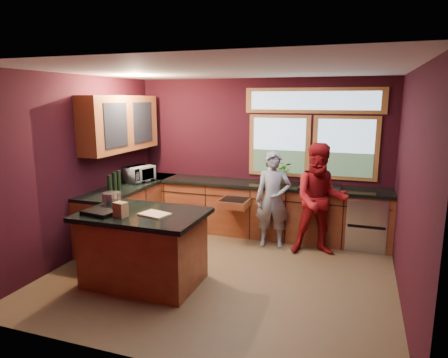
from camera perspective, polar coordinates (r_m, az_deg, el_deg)
The scene contains 14 objects.
floor at distance 5.64m, azimuth -0.27°, elevation -13.25°, with size 4.50×4.50×0.00m, color brown.
room_shell at distance 5.67m, azimuth -4.92°, elevation 5.78°, with size 4.52×4.02×2.71m.
back_counter at distance 6.96m, azimuth 5.94°, elevation -4.38°, with size 4.50×0.64×0.93m.
left_counter at distance 7.01m, azimuth -13.14°, elevation -4.49°, with size 0.64×2.30×0.93m.
island at distance 5.29m, azimuth -11.37°, elevation -9.56°, with size 1.55×1.05×0.95m.
person_grey at distance 6.41m, azimuth 7.01°, elevation -2.95°, with size 0.56×0.37×1.54m, color slate.
person_red at distance 6.18m, azimuth 13.56°, elevation -2.90°, with size 0.83×0.65×1.71m, color maroon.
microwave at distance 7.08m, azimuth -12.02°, elevation 0.71°, with size 0.49×0.33×0.27m, color #999999.
potted_plant at distance 6.80m, azimuth 8.48°, elevation 0.88°, with size 0.34×0.30×0.38m, color #999999.
paper_towel at distance 6.80m, azimuth 6.81°, elevation 0.48°, with size 0.12×0.12×0.28m, color white.
cutting_board at distance 5.00m, azimuth -9.89°, elevation -4.97°, with size 0.35×0.25×0.02m, color tan.
stock_pot at distance 5.53m, azimuth -15.74°, elevation -2.79°, with size 0.24×0.24×0.18m, color silver.
paper_bag at distance 4.99m, azimuth -14.56°, elevation -4.25°, with size 0.15×0.12×0.18m, color brown.
black_tray at distance 5.18m, azimuth -17.30°, elevation -4.58°, with size 0.40×0.28×0.05m, color black.
Camera 1 is at (1.70, -4.83, 2.35)m, focal length 32.00 mm.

